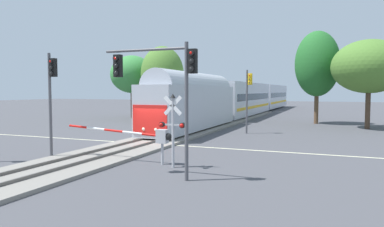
{
  "coord_description": "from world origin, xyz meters",
  "views": [
    {
      "loc": [
        12.32,
        -22.25,
        3.77
      ],
      "look_at": [
        1.97,
        3.5,
        2.0
      ],
      "focal_mm": 33.35,
      "sensor_mm": 36.0,
      "label": 1
    }
  ],
  "objects_px": {
    "commuter_train": "(247,98)",
    "traffic_signal_near_right": "(163,77)",
    "maple_right_background": "(369,67)",
    "crossing_signal_mast": "(173,123)",
    "oak_far_right": "(317,64)",
    "oak_behind_train": "(162,74)",
    "crossing_gate_near": "(149,136)",
    "traffic_signal_far_side": "(248,91)",
    "pine_left_background": "(132,74)",
    "traffic_signal_median": "(51,88)"
  },
  "relations": [
    {
      "from": "traffic_signal_far_side",
      "to": "pine_left_background",
      "type": "distance_m",
      "value": 22.8
    },
    {
      "from": "traffic_signal_far_side",
      "to": "maple_right_background",
      "type": "xyz_separation_m",
      "value": [
        10.1,
        8.25,
        2.4
      ]
    },
    {
      "from": "crossing_gate_near",
      "to": "traffic_signal_far_side",
      "type": "distance_m",
      "value": 14.97
    },
    {
      "from": "oak_behind_train",
      "to": "traffic_signal_near_right",
      "type": "bearing_deg",
      "value": -63.32
    },
    {
      "from": "commuter_train",
      "to": "oak_behind_train",
      "type": "bearing_deg",
      "value": -124.71
    },
    {
      "from": "traffic_signal_near_right",
      "to": "traffic_signal_median",
      "type": "height_order",
      "value": "traffic_signal_median"
    },
    {
      "from": "traffic_signal_far_side",
      "to": "pine_left_background",
      "type": "xyz_separation_m",
      "value": [
        -19.18,
        12.11,
        2.29
      ]
    },
    {
      "from": "crossing_gate_near",
      "to": "traffic_signal_far_side",
      "type": "bearing_deg",
      "value": 82.8
    },
    {
      "from": "commuter_train",
      "to": "oak_far_right",
      "type": "distance_m",
      "value": 14.91
    },
    {
      "from": "commuter_train",
      "to": "crossing_signal_mast",
      "type": "height_order",
      "value": "commuter_train"
    },
    {
      "from": "traffic_signal_near_right",
      "to": "oak_behind_train",
      "type": "bearing_deg",
      "value": 116.68
    },
    {
      "from": "traffic_signal_far_side",
      "to": "maple_right_background",
      "type": "bearing_deg",
      "value": 39.23
    },
    {
      "from": "oak_far_right",
      "to": "crossing_signal_mast",
      "type": "bearing_deg",
      "value": -101.04
    },
    {
      "from": "traffic_signal_far_side",
      "to": "oak_behind_train",
      "type": "distance_m",
      "value": 17.07
    },
    {
      "from": "maple_right_background",
      "to": "oak_far_right",
      "type": "height_order",
      "value": "oak_far_right"
    },
    {
      "from": "crossing_gate_near",
      "to": "traffic_signal_median",
      "type": "height_order",
      "value": "traffic_signal_median"
    },
    {
      "from": "commuter_train",
      "to": "crossing_gate_near",
      "type": "relative_size",
      "value": 10.08
    },
    {
      "from": "oak_behind_train",
      "to": "pine_left_background",
      "type": "distance_m",
      "value": 5.97
    },
    {
      "from": "traffic_signal_median",
      "to": "maple_right_background",
      "type": "bearing_deg",
      "value": 53.81
    },
    {
      "from": "traffic_signal_median",
      "to": "traffic_signal_far_side",
      "type": "height_order",
      "value": "traffic_signal_median"
    },
    {
      "from": "traffic_signal_near_right",
      "to": "maple_right_background",
      "type": "distance_m",
      "value": 27.39
    },
    {
      "from": "traffic_signal_near_right",
      "to": "oak_behind_train",
      "type": "xyz_separation_m",
      "value": [
        -13.8,
        27.46,
        1.55
      ]
    },
    {
      "from": "pine_left_background",
      "to": "oak_far_right",
      "type": "xyz_separation_m",
      "value": [
        24.28,
        0.11,
        0.77
      ]
    },
    {
      "from": "commuter_train",
      "to": "traffic_signal_far_side",
      "type": "distance_m",
      "value": 22.8
    },
    {
      "from": "commuter_train",
      "to": "oak_behind_train",
      "type": "xyz_separation_m",
      "value": [
        -8.29,
        -11.97,
        3.18
      ]
    },
    {
      "from": "crossing_gate_near",
      "to": "maple_right_background",
      "type": "xyz_separation_m",
      "value": [
        11.95,
        22.92,
        4.7
      ]
    },
    {
      "from": "maple_right_background",
      "to": "pine_left_background",
      "type": "bearing_deg",
      "value": 172.48
    },
    {
      "from": "crossing_signal_mast",
      "to": "traffic_signal_far_side",
      "type": "height_order",
      "value": "traffic_signal_far_side"
    },
    {
      "from": "oak_behind_train",
      "to": "pine_left_background",
      "type": "height_order",
      "value": "oak_behind_train"
    },
    {
      "from": "maple_right_background",
      "to": "crossing_gate_near",
      "type": "bearing_deg",
      "value": -117.54
    },
    {
      "from": "crossing_signal_mast",
      "to": "traffic_signal_near_right",
      "type": "distance_m",
      "value": 3.03
    },
    {
      "from": "crossing_signal_mast",
      "to": "traffic_signal_near_right",
      "type": "relative_size",
      "value": 0.63
    },
    {
      "from": "commuter_train",
      "to": "maple_right_background",
      "type": "bearing_deg",
      "value": -42.25
    },
    {
      "from": "traffic_signal_far_side",
      "to": "oak_behind_train",
      "type": "bearing_deg",
      "value": 142.97
    },
    {
      "from": "traffic_signal_near_right",
      "to": "maple_right_background",
      "type": "xyz_separation_m",
      "value": [
        9.82,
        25.51,
        1.79
      ]
    },
    {
      "from": "commuter_train",
      "to": "oak_far_right",
      "type": "bearing_deg",
      "value": -43.92
    },
    {
      "from": "traffic_signal_far_side",
      "to": "pine_left_background",
      "type": "bearing_deg",
      "value": 147.73
    },
    {
      "from": "crossing_signal_mast",
      "to": "maple_right_background",
      "type": "relative_size",
      "value": 0.41
    },
    {
      "from": "crossing_gate_near",
      "to": "oak_far_right",
      "type": "bearing_deg",
      "value": 75.5
    },
    {
      "from": "crossing_gate_near",
      "to": "oak_far_right",
      "type": "distance_m",
      "value": 28.29
    },
    {
      "from": "oak_behind_train",
      "to": "oak_far_right",
      "type": "distance_m",
      "value": 18.75
    },
    {
      "from": "oak_far_right",
      "to": "traffic_signal_median",
      "type": "bearing_deg",
      "value": -114.1
    },
    {
      "from": "maple_right_background",
      "to": "commuter_train",
      "type": "bearing_deg",
      "value": 137.75
    },
    {
      "from": "crossing_signal_mast",
      "to": "maple_right_background",
      "type": "bearing_deg",
      "value": 66.16
    },
    {
      "from": "commuter_train",
      "to": "maple_right_background",
      "type": "xyz_separation_m",
      "value": [
        15.33,
        -13.92,
        3.42
      ]
    },
    {
      "from": "commuter_train",
      "to": "traffic_signal_near_right",
      "type": "height_order",
      "value": "traffic_signal_near_right"
    },
    {
      "from": "maple_right_background",
      "to": "oak_far_right",
      "type": "relative_size",
      "value": 0.83
    },
    {
      "from": "commuter_train",
      "to": "crossing_signal_mast",
      "type": "bearing_deg",
      "value": -82.39
    },
    {
      "from": "crossing_gate_near",
      "to": "oak_behind_train",
      "type": "height_order",
      "value": "oak_behind_train"
    },
    {
      "from": "traffic_signal_far_side",
      "to": "traffic_signal_near_right",
      "type": "bearing_deg",
      "value": -89.08
    }
  ]
}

